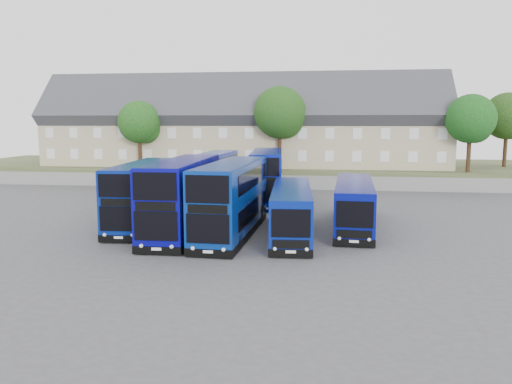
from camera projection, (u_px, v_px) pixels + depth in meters
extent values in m
plane|color=#45454A|center=(213.00, 239.00, 31.28)|extent=(120.00, 120.00, 0.00)
cube|color=slate|center=(260.00, 182.00, 54.74)|extent=(70.00, 0.40, 1.50)
cube|color=#414C2A|center=(270.00, 171.00, 64.52)|extent=(80.00, 20.00, 2.00)
cube|color=tan|center=(78.00, 140.00, 63.16)|extent=(6.00, 8.00, 6.00)
cube|color=#313236|center=(77.00, 116.00, 62.74)|extent=(6.00, 10.40, 10.40)
cube|color=brown|center=(87.00, 85.00, 62.01)|extent=(0.60, 0.90, 1.40)
cube|color=tan|center=(123.00, 140.00, 62.38)|extent=(6.00, 8.00, 6.00)
cube|color=#313236|center=(123.00, 116.00, 61.96)|extent=(6.00, 10.40, 10.40)
cube|color=brown|center=(133.00, 84.00, 61.23)|extent=(0.60, 0.90, 1.40)
cube|color=tan|center=(170.00, 140.00, 61.60)|extent=(6.00, 8.00, 6.00)
cube|color=#313236|center=(169.00, 116.00, 61.18)|extent=(6.00, 10.40, 10.40)
cube|color=brown|center=(180.00, 84.00, 60.44)|extent=(0.60, 0.90, 1.40)
cube|color=tan|center=(217.00, 141.00, 60.81)|extent=(6.00, 8.00, 6.00)
cube|color=#313236|center=(217.00, 116.00, 60.39)|extent=(6.00, 10.40, 10.40)
cube|color=brown|center=(229.00, 83.00, 59.66)|extent=(0.60, 0.90, 1.40)
cube|color=tan|center=(266.00, 141.00, 60.03)|extent=(6.00, 8.00, 6.00)
cube|color=#313236|center=(266.00, 116.00, 59.61)|extent=(6.00, 10.40, 10.40)
cube|color=brown|center=(279.00, 83.00, 58.88)|extent=(0.60, 0.90, 1.40)
cube|color=tan|center=(316.00, 141.00, 59.25)|extent=(6.00, 8.00, 6.00)
cube|color=#313236|center=(317.00, 116.00, 58.83)|extent=(6.00, 10.40, 10.40)
cube|color=brown|center=(330.00, 82.00, 58.10)|extent=(0.60, 0.90, 1.40)
cube|color=tan|center=(368.00, 141.00, 58.47)|extent=(6.00, 8.00, 6.00)
cube|color=#313236|center=(369.00, 116.00, 58.05)|extent=(6.00, 10.40, 10.40)
cube|color=brown|center=(383.00, 82.00, 57.32)|extent=(0.60, 0.90, 1.40)
cube|color=tan|center=(421.00, 142.00, 57.69)|extent=(6.00, 8.00, 6.00)
cube|color=#313236|center=(422.00, 115.00, 57.27)|extent=(6.00, 10.40, 10.40)
cube|color=brown|center=(437.00, 81.00, 56.53)|extent=(0.60, 0.90, 1.40)
cube|color=navy|center=(143.00, 192.00, 35.05)|extent=(3.28, 11.10, 4.03)
cube|color=black|center=(144.00, 221.00, 35.34)|extent=(3.32, 11.14, 0.45)
cube|color=black|center=(118.00, 219.00, 29.73)|extent=(2.19, 0.22, 1.49)
cube|color=black|center=(116.00, 186.00, 29.45)|extent=(2.19, 0.22, 1.39)
cylinder|color=black|center=(113.00, 228.00, 32.14)|extent=(0.37, 1.02, 1.00)
cube|color=#070782|center=(183.00, 194.00, 32.78)|extent=(3.02, 11.98, 4.41)
cube|color=black|center=(184.00, 228.00, 33.09)|extent=(3.06, 12.02, 0.45)
cube|color=black|center=(156.00, 226.00, 27.01)|extent=(2.41, 0.12, 1.62)
cube|color=black|center=(155.00, 186.00, 26.70)|extent=(2.41, 0.12, 1.52)
cylinder|color=black|center=(148.00, 237.00, 29.49)|extent=(0.33, 1.01, 1.00)
cube|color=navy|center=(232.00, 197.00, 32.04)|extent=(3.14, 11.78, 4.32)
cube|color=black|center=(232.00, 230.00, 32.35)|extent=(3.18, 11.82, 0.45)
cube|color=black|center=(208.00, 229.00, 26.44)|extent=(2.35, 0.16, 1.59)
cube|color=black|center=(207.00, 189.00, 26.14)|extent=(2.35, 0.16, 1.49)
cylinder|color=black|center=(199.00, 239.00, 28.97)|extent=(0.34, 1.01, 1.00)
cube|color=#0821A4|center=(214.00, 174.00, 48.07)|extent=(2.85, 10.77, 3.92)
cube|color=black|center=(215.00, 194.00, 48.35)|extent=(2.89, 10.81, 0.45)
cube|color=black|center=(199.00, 189.00, 42.94)|extent=(2.13, 0.14, 1.46)
cube|color=black|center=(198.00, 167.00, 42.67)|extent=(2.13, 0.14, 1.36)
cylinder|color=black|center=(195.00, 197.00, 45.44)|extent=(0.34, 1.01, 1.00)
cube|color=#08169A|center=(267.00, 175.00, 45.45)|extent=(3.58, 11.74, 4.27)
cube|color=black|center=(266.00, 198.00, 45.75)|extent=(3.62, 11.78, 0.45)
cube|color=black|center=(264.00, 193.00, 39.82)|extent=(2.32, 0.25, 1.58)
cube|color=black|center=(265.00, 167.00, 39.53)|extent=(2.32, 0.25, 1.47)
cylinder|color=black|center=(252.00, 202.00, 42.24)|extent=(0.38, 1.02, 1.00)
cube|color=navy|center=(291.00, 209.00, 32.07)|extent=(3.02, 11.52, 2.78)
cube|color=black|center=(291.00, 231.00, 32.27)|extent=(3.06, 11.56, 0.45)
cube|color=black|center=(291.00, 223.00, 26.38)|extent=(2.08, 0.18, 1.52)
cylinder|color=black|center=(273.00, 240.00, 28.87)|extent=(0.36, 1.02, 1.00)
cube|color=#070E82|center=(354.00, 202.00, 34.39)|extent=(3.04, 11.74, 2.85)
cube|color=black|center=(353.00, 223.00, 34.59)|extent=(3.09, 11.79, 0.45)
cube|color=black|center=(355.00, 215.00, 28.67)|extent=(2.12, 0.17, 1.55)
cylinder|color=black|center=(337.00, 231.00, 31.24)|extent=(0.35, 1.01, 1.00)
cylinder|color=#382314|center=(140.00, 152.00, 57.11)|extent=(0.44, 0.44, 3.75)
sphere|color=#103B10|center=(139.00, 122.00, 56.63)|extent=(4.80, 4.80, 4.80)
sphere|color=#103B10|center=(146.00, 129.00, 57.05)|extent=(3.30, 3.30, 3.30)
cylinder|color=#382314|center=(280.00, 149.00, 55.46)|extent=(0.44, 0.44, 4.50)
sphere|color=#203D10|center=(280.00, 112.00, 54.89)|extent=(5.76, 5.76, 5.76)
sphere|color=#203D10|center=(285.00, 121.00, 55.33)|extent=(3.96, 3.96, 3.96)
cylinder|color=#382314|center=(469.00, 153.00, 52.40)|extent=(0.44, 0.44, 4.00)
sphere|color=#133E11|center=(471.00, 119.00, 51.89)|extent=(5.12, 5.12, 5.12)
sphere|color=#133E11|center=(475.00, 126.00, 52.32)|extent=(3.52, 3.52, 3.52)
cylinder|color=#382314|center=(505.00, 149.00, 58.47)|extent=(0.44, 0.44, 4.25)
sphere|color=black|center=(507.00, 116.00, 57.93)|extent=(5.44, 5.44, 5.44)
sphere|color=black|center=(511.00, 123.00, 58.37)|extent=(3.74, 3.74, 3.74)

